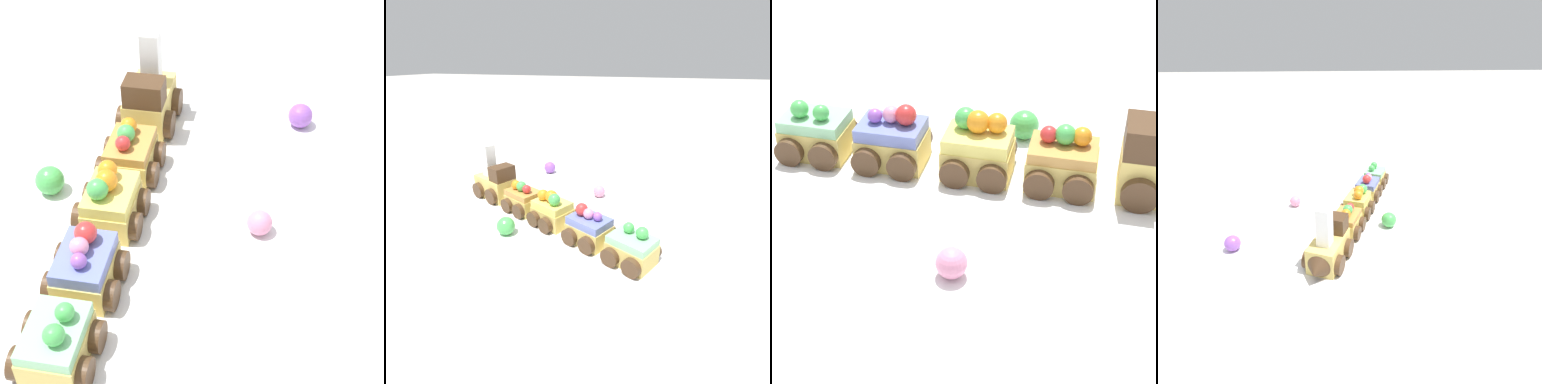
% 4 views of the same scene
% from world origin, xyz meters
% --- Properties ---
extents(ground_plane, '(10.00, 10.00, 0.00)m').
position_xyz_m(ground_plane, '(0.00, 0.00, 0.00)').
color(ground_plane, beige).
extents(display_board, '(0.80, 0.46, 0.01)m').
position_xyz_m(display_board, '(0.00, 0.00, 0.01)').
color(display_board, white).
rests_on(display_board, ground_plane).
extents(cake_train_locomotive, '(0.12, 0.09, 0.11)m').
position_xyz_m(cake_train_locomotive, '(0.16, -0.01, 0.04)').
color(cake_train_locomotive, '#EACC66').
rests_on(cake_train_locomotive, display_board).
extents(cake_car_caramel, '(0.08, 0.08, 0.06)m').
position_xyz_m(cake_car_caramel, '(0.07, 0.03, 0.03)').
color(cake_car_caramel, '#EACC66').
rests_on(cake_car_caramel, display_board).
extents(cake_car_lemon, '(0.08, 0.08, 0.07)m').
position_xyz_m(cake_car_lemon, '(0.00, 0.06, 0.04)').
color(cake_car_lemon, '#EACC66').
rests_on(cake_car_lemon, display_board).
extents(cake_car_blueberry, '(0.08, 0.08, 0.06)m').
position_xyz_m(cake_car_blueberry, '(-0.08, 0.09, 0.04)').
color(cake_car_blueberry, '#EACC66').
rests_on(cake_car_blueberry, display_board).
extents(cake_car_mint, '(0.08, 0.08, 0.06)m').
position_xyz_m(cake_car_mint, '(-0.15, 0.12, 0.03)').
color(cake_car_mint, '#EACC66').
rests_on(cake_car_mint, display_board).
extents(gumball_purple, '(0.03, 0.03, 0.03)m').
position_xyz_m(gumball_purple, '(0.11, -0.18, 0.03)').
color(gumball_purple, '#9956C6').
rests_on(gumball_purple, display_board).
extents(gumball_green, '(0.03, 0.03, 0.03)m').
position_xyz_m(gumball_green, '(0.06, 0.12, 0.03)').
color(gumball_green, '#4CBC56').
rests_on(gumball_green, display_board).
extents(gumball_pink, '(0.03, 0.03, 0.03)m').
position_xyz_m(gumball_pink, '(-0.05, -0.08, 0.02)').
color(gumball_pink, pink).
rests_on(gumball_pink, display_board).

